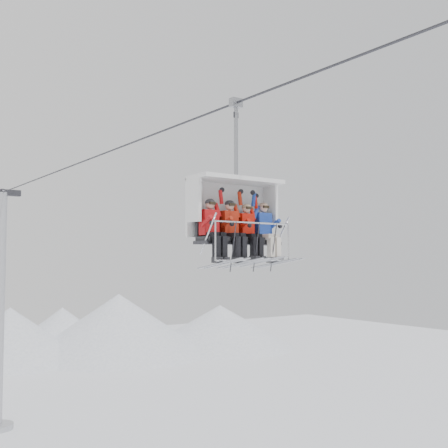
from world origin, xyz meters
TOP-DOWN VIEW (x-y plane):
  - haul_cable at (0.00, 0.00)m, footprint 0.06×50.00m
  - chairlift_carrier at (0.00, -0.38)m, footprint 2.35×1.17m
  - skier_far_left at (-0.82, -0.69)m, footprint 0.40×1.69m
  - skier_center_left at (-0.26, -0.69)m, footprint 0.40×1.69m
  - skier_center_right at (0.24, -0.70)m, footprint 0.38×1.69m
  - skier_far_right at (0.77, -0.69)m, footprint 0.40×1.69m

SIDE VIEW (x-z plane):
  - skier_center_right at x=0.24m, z-range 9.42..10.94m
  - skier_far_left at x=-0.82m, z-range 9.40..11.01m
  - skier_center_left at x=-0.26m, z-range 9.40..11.01m
  - skier_far_right at x=0.77m, z-range 9.40..11.01m
  - chairlift_carrier at x=0.00m, z-range 8.68..12.66m
  - haul_cable at x=0.00m, z-range 13.27..13.33m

